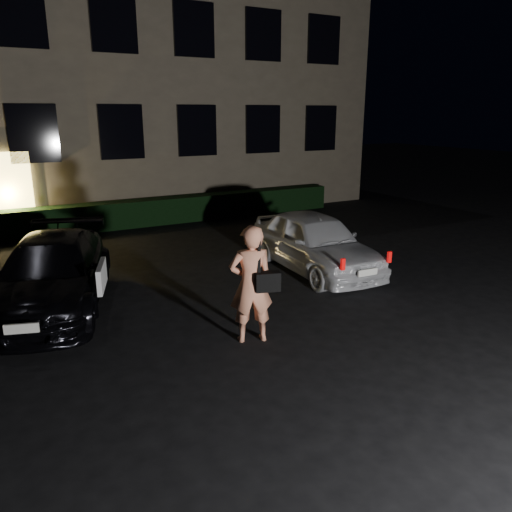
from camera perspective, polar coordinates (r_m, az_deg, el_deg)
ground at (r=7.76m, az=7.38°, el=-11.83°), size 80.00×80.00×0.00m
building at (r=21.02m, az=-18.69°, el=21.87°), size 20.00×8.11×12.00m
hedge at (r=16.81m, az=-14.11°, el=4.71°), size 15.00×0.70×0.85m
sedan at (r=10.26m, az=-22.25°, el=-1.84°), size 3.17×4.94×1.33m
hatch at (r=11.77m, az=6.74°, el=1.62°), size 1.86×4.15×1.38m
man at (r=7.98m, az=-0.52°, el=-3.23°), size 0.81×0.66×1.94m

